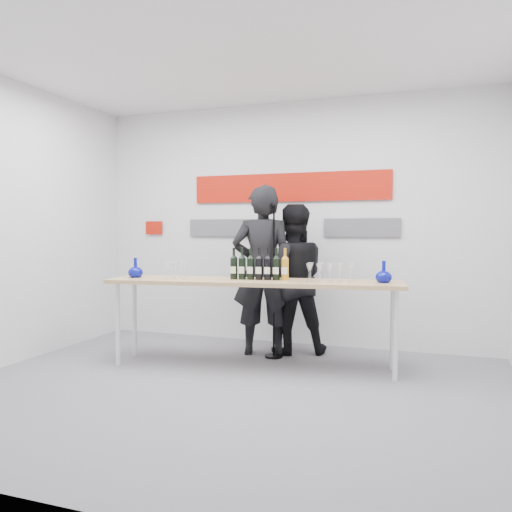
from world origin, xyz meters
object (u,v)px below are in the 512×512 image
at_px(mic_stand, 274,311).
at_px(presenter_left, 263,270).
at_px(tasting_table, 253,287).
at_px(presenter_right, 292,279).

bearing_deg(mic_stand, presenter_left, 134.67).
bearing_deg(mic_stand, tasting_table, -114.25).
bearing_deg(presenter_left, presenter_right, -162.19).
xyz_separation_m(presenter_left, presenter_right, (0.29, 0.19, -0.10)).
bearing_deg(tasting_table, presenter_left, 90.37).
distance_m(presenter_right, mic_stand, 0.46).
relative_size(tasting_table, presenter_left, 1.60).
distance_m(tasting_table, mic_stand, 0.55).
bearing_deg(mic_stand, presenter_right, 52.77).
height_order(presenter_left, presenter_right, presenter_left).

